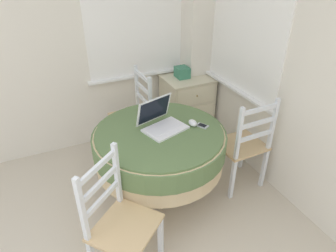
% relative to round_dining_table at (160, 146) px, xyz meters
% --- Properties ---
extents(corner_room_shell, '(4.65, 4.71, 2.55)m').
position_rel_round_dining_table_xyz_m(corner_room_shell, '(0.09, 0.20, 0.70)').
color(corner_room_shell, silver).
rests_on(corner_room_shell, ground_plane).
extents(round_dining_table, '(1.13, 1.13, 0.73)m').
position_rel_round_dining_table_xyz_m(round_dining_table, '(0.00, 0.00, 0.00)').
color(round_dining_table, '#4C3D2D').
rests_on(round_dining_table, ground_plane).
extents(laptop, '(0.42, 0.39, 0.25)m').
position_rel_round_dining_table_xyz_m(laptop, '(0.04, 0.05, 0.20)').
color(laptop, white).
rests_on(laptop, round_dining_table).
extents(computer_mouse, '(0.06, 0.10, 0.05)m').
position_rel_round_dining_table_xyz_m(computer_mouse, '(0.30, -0.04, 0.18)').
color(computer_mouse, white).
rests_on(computer_mouse, round_dining_table).
extents(cell_phone, '(0.10, 0.12, 0.01)m').
position_rel_round_dining_table_xyz_m(cell_phone, '(0.37, -0.08, 0.16)').
color(cell_phone, '#B2B7BC').
rests_on(cell_phone, round_dining_table).
extents(dining_chair_near_back_window, '(0.40, 0.44, 0.97)m').
position_rel_round_dining_table_xyz_m(dining_chair_near_back_window, '(0.03, 0.79, -0.12)').
color(dining_chair_near_back_window, tan).
rests_on(dining_chair_near_back_window, ground_plane).
extents(dining_chair_near_right_window, '(0.43, 0.39, 0.97)m').
position_rel_round_dining_table_xyz_m(dining_chair_near_right_window, '(0.78, -0.17, -0.12)').
color(dining_chair_near_right_window, tan).
rests_on(dining_chair_near_right_window, ground_plane).
extents(dining_chair_camera_near, '(0.57, 0.56, 0.97)m').
position_rel_round_dining_table_xyz_m(dining_chair_camera_near, '(-0.54, -0.57, -0.12)').
color(dining_chair_camera_near, tan).
rests_on(dining_chair_camera_near, ground_plane).
extents(corner_cabinet, '(0.56, 0.49, 0.74)m').
position_rel_round_dining_table_xyz_m(corner_cabinet, '(0.77, 0.94, -0.21)').
color(corner_cabinet, beige).
rests_on(corner_cabinet, ground_plane).
extents(storage_box, '(0.14, 0.16, 0.12)m').
position_rel_round_dining_table_xyz_m(storage_box, '(0.71, 0.97, 0.22)').
color(storage_box, '#387A5B').
rests_on(storage_box, corner_cabinet).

